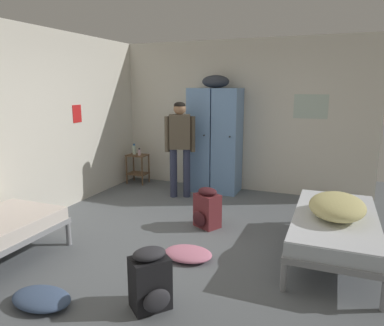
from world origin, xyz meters
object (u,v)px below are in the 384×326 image
object	(u,v)px
shelf_unit	(138,166)
water_bottle	(134,150)
lotion_bottle	(139,152)
clothes_pile_denim	(41,298)
backpack_black	(150,280)
person_traveler	(180,141)
bed_right	(335,224)
backpack_maroon	(207,209)
locker_bank	(215,138)
bedding_heap	(337,206)
clothes_pile_pink	(188,254)

from	to	relation	value
shelf_unit	water_bottle	bearing A→B (deg)	165.96
lotion_bottle	clothes_pile_denim	world-z (taller)	lotion_bottle
water_bottle	backpack_black	xyz separation A→B (m)	(2.27, -3.57, -0.40)
person_traveler	lotion_bottle	bearing A→B (deg)	155.80
bed_right	backpack_maroon	distance (m)	1.64
water_bottle	clothes_pile_denim	distance (m)	4.17
backpack_black	backpack_maroon	distance (m)	1.91
locker_bank	backpack_maroon	size ratio (longest dim) A/B	3.76
water_bottle	backpack_black	world-z (taller)	water_bottle
bed_right	lotion_bottle	size ratio (longest dim) A/B	13.41
bedding_heap	person_traveler	size ratio (longest dim) A/B	0.51
backpack_maroon	bed_right	bearing A→B (deg)	-10.15
bed_right	bedding_heap	distance (m)	0.23
locker_bank	backpack_black	xyz separation A→B (m)	(0.62, -3.61, -0.71)
bedding_heap	clothes_pile_pink	size ratio (longest dim) A/B	1.52
locker_bank	water_bottle	xyz separation A→B (m)	(-1.65, -0.04, -0.31)
shelf_unit	water_bottle	world-z (taller)	water_bottle
locker_bank	lotion_bottle	distance (m)	1.54
shelf_unit	bed_right	distance (m)	4.12
shelf_unit	backpack_maroon	xyz separation A→B (m)	(2.03, -1.65, -0.09)
locker_bank	person_traveler	size ratio (longest dim) A/B	1.27
bedding_heap	water_bottle	size ratio (longest dim) A/B	4.02
backpack_maroon	lotion_bottle	bearing A→B (deg)	140.65
clothes_pile_pink	shelf_unit	bearing A→B (deg)	129.64
shelf_unit	water_bottle	size ratio (longest dim) A/B	2.74
water_bottle	clothes_pile_denim	bearing A→B (deg)	-70.73
bed_right	person_traveler	xyz separation A→B (m)	(-2.49, 1.41, 0.60)
lotion_bottle	backpack_maroon	size ratio (longest dim) A/B	0.26
locker_bank	bed_right	size ratio (longest dim) A/B	1.09
shelf_unit	person_traveler	xyz separation A→B (m)	(1.14, -0.52, 0.64)
bed_right	backpack_maroon	xyz separation A→B (m)	(-1.61, 0.29, -0.12)
backpack_black	backpack_maroon	size ratio (longest dim) A/B	1.00
bedding_heap	backpack_black	bearing A→B (deg)	-132.70
bed_right	clothes_pile_pink	bearing A→B (deg)	-156.54
locker_bank	clothes_pile_pink	world-z (taller)	locker_bank
clothes_pile_pink	clothes_pile_denim	bearing A→B (deg)	-123.67
lotion_bottle	shelf_unit	bearing A→B (deg)	150.26
person_traveler	locker_bank	bearing A→B (deg)	53.68
lotion_bottle	backpack_maroon	xyz separation A→B (m)	(1.96, -1.61, -0.37)
backpack_maroon	clothes_pile_denim	world-z (taller)	backpack_maroon
shelf_unit	clothes_pile_denim	world-z (taller)	shelf_unit
bedding_heap	clothes_pile_denim	distance (m)	3.07
clothes_pile_pink	backpack_maroon	bearing A→B (deg)	96.79
backpack_black	clothes_pile_pink	world-z (taller)	backpack_black
shelf_unit	clothes_pile_denim	xyz separation A→B (m)	(1.28, -3.87, -0.29)
shelf_unit	bed_right	xyz separation A→B (m)	(3.64, -1.93, 0.04)
shelf_unit	water_bottle	xyz separation A→B (m)	(-0.08, 0.02, 0.32)
shelf_unit	clothes_pile_pink	bearing A→B (deg)	-50.36
shelf_unit	backpack_maroon	distance (m)	2.61
bed_right	backpack_black	bearing A→B (deg)	-131.71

